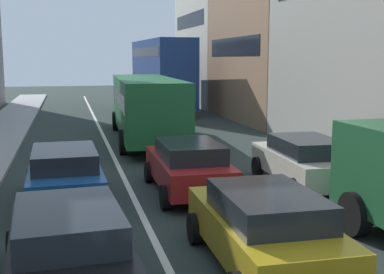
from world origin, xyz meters
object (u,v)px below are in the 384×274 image
at_px(wagon_left_lane_second, 69,247).
at_px(bus_mid_queue_primary, 146,103).
at_px(hatchback_centre_lane_third, 189,166).
at_px(sedan_centre_lane_second, 264,227).
at_px(bus_far_queue_secondary, 162,72).
at_px(sedan_left_lane_third, 65,174).
at_px(sedan_right_lane_behind_truck, 304,160).

bearing_deg(wagon_left_lane_second, bus_mid_queue_primary, -16.79).
bearing_deg(hatchback_centre_lane_third, sedan_centre_lane_second, -178.09).
relative_size(hatchback_centre_lane_third, bus_far_queue_secondary, 0.41).
distance_m(hatchback_centre_lane_third, sedan_left_lane_third, 3.39).
bearing_deg(bus_mid_queue_primary, hatchback_centre_lane_third, -178.61).
relative_size(sedan_centre_lane_second, wagon_left_lane_second, 0.99).
bearing_deg(sedan_left_lane_third, wagon_left_lane_second, 179.40).
height_order(wagon_left_lane_second, hatchback_centre_lane_third, same).
distance_m(sedan_right_lane_behind_truck, bus_mid_queue_primary, 10.06).
distance_m(sedan_right_lane_behind_truck, bus_far_queue_secondary, 22.25).
relative_size(sedan_centre_lane_second, bus_mid_queue_primary, 0.41).
relative_size(hatchback_centre_lane_third, bus_mid_queue_primary, 0.41).
relative_size(wagon_left_lane_second, bus_mid_queue_primary, 0.41).
height_order(hatchback_centre_lane_third, bus_far_queue_secondary, bus_far_queue_secondary).
height_order(hatchback_centre_lane_third, sedan_left_lane_third, same).
bearing_deg(wagon_left_lane_second, sedan_right_lane_behind_truck, -54.97).
xyz_separation_m(sedan_left_lane_third, bus_far_queue_secondary, (6.75, 22.26, 2.03)).
distance_m(sedan_left_lane_third, sedan_right_lane_behind_truck, 6.88).
bearing_deg(hatchback_centre_lane_third, wagon_left_lane_second, 149.88).
bearing_deg(sedan_right_lane_behind_truck, bus_far_queue_secondary, 2.90).
bearing_deg(sedan_right_lane_behind_truck, wagon_left_lane_second, 130.90).
relative_size(sedan_left_lane_third, sedan_right_lane_behind_truck, 0.99).
height_order(hatchback_centre_lane_third, sedan_right_lane_behind_truck, same).
bearing_deg(bus_mid_queue_primary, bus_far_queue_secondary, -10.94).
xyz_separation_m(sedan_centre_lane_second, bus_far_queue_secondary, (3.28, 27.40, 2.03)).
height_order(sedan_centre_lane_second, sedan_left_lane_third, same).
xyz_separation_m(hatchback_centre_lane_third, sedan_left_lane_third, (-3.38, -0.23, 0.00)).
xyz_separation_m(hatchback_centre_lane_third, bus_mid_queue_primary, (0.25, 9.35, 0.96)).
xyz_separation_m(sedan_centre_lane_second, bus_mid_queue_primary, (0.15, 14.71, 0.96)).
height_order(sedan_centre_lane_second, wagon_left_lane_second, same).
bearing_deg(sedan_left_lane_third, hatchback_centre_lane_third, -87.40).
xyz_separation_m(sedan_right_lane_behind_truck, bus_mid_queue_primary, (-3.25, 9.47, 0.96)).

